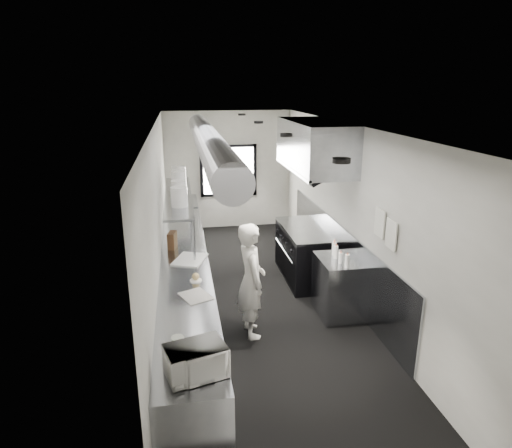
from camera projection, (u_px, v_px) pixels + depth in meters
name	position (u px, v px, depth m)	size (l,w,h in m)	color
floor	(257.00, 298.00, 7.42)	(3.00, 8.00, 0.01)	black
ceiling	(257.00, 126.00, 6.58)	(3.00, 8.00, 0.01)	beige
wall_back	(228.00, 171.00, 10.76)	(3.00, 0.02, 2.80)	beige
wall_front	(352.00, 373.00, 3.24)	(3.00, 0.02, 2.80)	beige
wall_left	(159.00, 222.00, 6.76)	(0.02, 8.00, 2.80)	beige
wall_right	(349.00, 213.00, 7.24)	(0.02, 8.00, 2.80)	beige
wall_cladding	(338.00, 255.00, 7.77)	(0.03, 5.50, 1.10)	gray
hvac_duct	(208.00, 141.00, 6.92)	(0.40, 0.40, 6.40)	#94959C
service_window	(229.00, 171.00, 10.73)	(1.36, 0.05, 1.25)	white
exhaust_hood	(314.00, 146.00, 7.54)	(0.81, 2.20, 0.88)	gray
prep_counter	(186.00, 292.00, 6.63)	(0.70, 6.00, 0.90)	gray
pass_shelf	(179.00, 197.00, 7.71)	(0.45, 3.00, 0.68)	gray
range	(307.00, 253.00, 8.10)	(0.88, 1.60, 0.94)	black
bottle_station	(340.00, 287.00, 6.81)	(0.65, 0.80, 0.90)	gray
far_work_table	(182.00, 220.00, 10.11)	(0.70, 1.20, 0.90)	gray
notice_sheet_a	(380.00, 223.00, 6.05)	(0.02, 0.28, 0.38)	silver
notice_sheet_b	(391.00, 234.00, 5.73)	(0.02, 0.28, 0.38)	silver
line_cook	(251.00, 280.00, 6.15)	(0.60, 0.39, 1.63)	silver
microwave	(196.00, 361.00, 3.98)	(0.48, 0.37, 0.29)	white
deli_tub_a	(178.00, 342.00, 4.46)	(0.13, 0.13, 0.09)	#B5BDAE
deli_tub_b	(178.00, 341.00, 4.47)	(0.12, 0.12, 0.09)	#B5BDAE
newspaper	(196.00, 296.00, 5.50)	(0.31, 0.39, 0.01)	white
small_plate	(196.00, 280.00, 5.94)	(0.16, 0.16, 0.01)	white
pastry	(196.00, 276.00, 5.92)	(0.10, 0.10, 0.10)	tan
cutting_board	(190.00, 259.00, 6.64)	(0.41, 0.54, 0.02)	silver
knife_block	(172.00, 240.00, 7.08)	(0.11, 0.24, 0.26)	#4E381B
plate_stack_a	(179.00, 197.00, 6.93)	(0.26, 0.26, 0.30)	white
plate_stack_b	(179.00, 190.00, 7.37)	(0.24, 0.24, 0.31)	white
plate_stack_c	(179.00, 181.00, 7.88)	(0.26, 0.26, 0.37)	white
plate_stack_d	(179.00, 177.00, 8.19)	(0.25, 0.25, 0.39)	white
squeeze_bottle_a	(347.00, 261.00, 6.34)	(0.06, 0.06, 0.19)	silver
squeeze_bottle_b	(340.00, 258.00, 6.49)	(0.05, 0.05, 0.16)	silver
squeeze_bottle_c	(336.00, 252.00, 6.67)	(0.07, 0.07, 0.20)	silver
squeeze_bottle_d	(334.00, 249.00, 6.81)	(0.06, 0.06, 0.19)	silver
squeeze_bottle_e	(334.00, 247.00, 6.90)	(0.06, 0.06, 0.19)	silver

